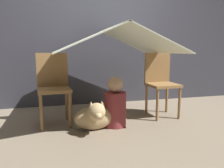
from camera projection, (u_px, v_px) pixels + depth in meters
name	position (u px, v px, depth m)	size (l,w,h in m)	color
ground_plane	(115.00, 123.00, 2.73)	(8.80, 8.80, 0.00)	gray
wall_back	(97.00, 29.00, 3.60)	(7.00, 0.05, 2.50)	#3D3D47
chair_left	(53.00, 85.00, 2.67)	(0.41, 0.41, 0.87)	olive
chair_right	(161.00, 81.00, 3.02)	(0.39, 0.39, 0.87)	olive
sheet_canopy	(112.00, 40.00, 2.70)	(1.44, 1.36, 0.32)	silver
person_front	(115.00, 105.00, 2.61)	(0.27, 0.27, 0.60)	maroon
dog	(95.00, 116.00, 2.46)	(0.45, 0.40, 0.38)	tan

